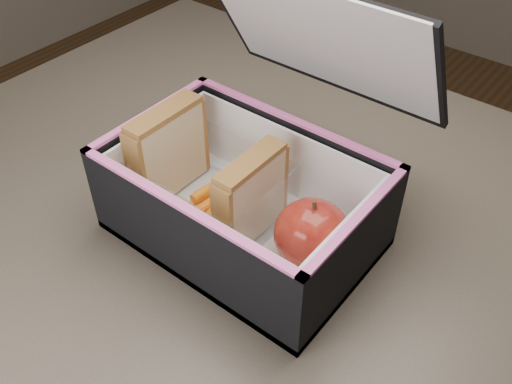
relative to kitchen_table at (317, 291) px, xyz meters
The scene contains 8 objects.
kitchen_table is the anchor object (origin of this frame).
lunch_bag 0.18m from the kitchen_table, 151.89° to the right, with size 0.29×0.29×0.27m.
plastic_tub 0.20m from the kitchen_table, 159.14° to the right, with size 0.17×0.12×0.07m, color white, non-canonical shape.
sandwich_left 0.25m from the kitchen_table, 165.62° to the right, with size 0.03×0.10×0.11m.
sandwich_right 0.18m from the kitchen_table, 143.39° to the right, with size 0.03×0.09×0.10m.
carrot_sticks 0.18m from the kitchen_table, 164.77° to the right, with size 0.05×0.16×0.03m.
paper_napkin 0.12m from the kitchen_table, 81.86° to the right, with size 0.07×0.07×0.01m, color white.
red_apple 0.15m from the kitchen_table, 75.35° to the right, with size 0.11×0.11×0.08m.
Camera 1 is at (0.22, -0.40, 1.23)m, focal length 40.00 mm.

